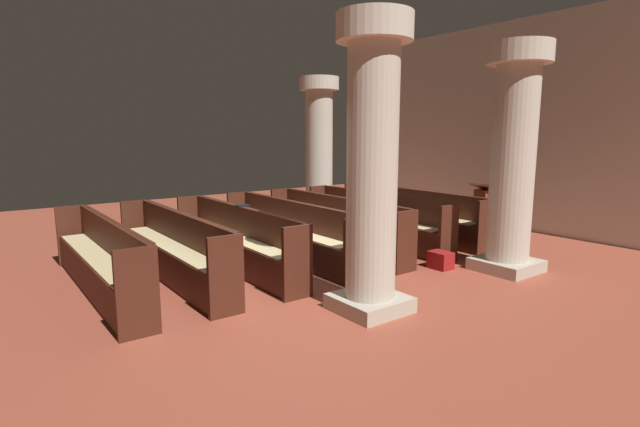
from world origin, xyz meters
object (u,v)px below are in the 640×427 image
pew_row_5 (173,245)px  hymn_book (243,206)px  pew_row_1 (374,217)px  pillar_aisle_side (513,156)px  pew_row_0 (410,212)px  pew_row_4 (235,236)px  kneeler_box_red (440,260)px  pew_row_2 (334,222)px  pew_row_6 (99,255)px  pillar_far_side (319,147)px  lectern (482,213)px  pew_row_3 (288,229)px  pillar_aisle_rear (372,163)px

pew_row_5 → hymn_book: hymn_book is taller
pew_row_1 → pillar_aisle_side: (2.62, 0.35, 1.26)m
pew_row_0 → pew_row_4: 3.96m
pew_row_5 → kneeler_box_red: bearing=61.4°
pew_row_2 → pew_row_6: same height
pillar_aisle_side → kneeler_box_red: bearing=-132.5°
pillar_far_side → hymn_book: bearing=-53.3°
lectern → kneeler_box_red: (1.17, -2.74, -0.32)m
pew_row_3 → lectern: 4.39m
pew_row_1 → kneeler_box_red: bearing=-11.4°
pew_row_3 → pillar_aisle_rear: bearing=-11.5°
pew_row_4 → pillar_aisle_side: size_ratio=1.07×
pew_row_5 → lectern: bearing=82.9°
pew_row_2 → pew_row_5: bearing=-90.0°
pew_row_0 → pew_row_6: (0.00, -5.94, 0.00)m
pew_row_4 → pew_row_6: bearing=-90.0°
kneeler_box_red → pew_row_5: bearing=-118.6°
pew_row_3 → pillar_aisle_side: bearing=41.6°
lectern → pew_row_1: bearing=-108.4°
pew_row_0 → pew_row_3: same height
pew_row_1 → pew_row_3: size_ratio=1.00×
pew_row_6 → pew_row_2: bearing=90.0°
kneeler_box_red → pew_row_0: bearing=144.6°
pew_row_0 → hymn_book: (-0.07, -3.77, 0.46)m
pew_row_4 → pillar_aisle_side: bearing=51.6°
pillar_aisle_rear → pillar_aisle_side: bearing=90.0°
pew_row_0 → pew_row_6: same height
hymn_book → kneeler_box_red: bearing=49.8°
pew_row_0 → pillar_aisle_rear: pillar_aisle_rear is taller
pew_row_1 → hymn_book: hymn_book is taller
pew_row_5 → kneeler_box_red: size_ratio=10.39×
pew_row_2 → pillar_aisle_rear: pillar_aisle_rear is taller
pew_row_1 → kneeler_box_red: (1.95, -0.39, -0.38)m
pillar_aisle_rear → hymn_book: bearing=-174.4°
pew_row_0 → pillar_far_side: 2.89m
pillar_aisle_side → hymn_book: (-2.70, -3.13, -0.80)m
pew_row_2 → hymn_book: (-0.07, -1.79, 0.46)m
pew_row_6 → kneeler_box_red: pew_row_6 is taller
pew_row_3 → pew_row_0: bearing=90.0°
pew_row_3 → pew_row_5: size_ratio=1.00×
pew_row_3 → kneeler_box_red: size_ratio=10.39×
pillar_far_side → kneeler_box_red: size_ratio=9.73×
pew_row_3 → pillar_far_side: pillar_far_side is taller
pew_row_5 → pew_row_1: bearing=90.0°
pew_row_0 → pew_row_6: 5.94m
pew_row_2 → lectern: size_ratio=3.35×
pew_row_2 → pew_row_4: 1.98m
pew_row_1 → pew_row_0: bearing=90.0°
pew_row_1 → pillar_far_side: bearing=167.3°
pew_row_2 → pew_row_4: (0.00, -1.98, 0.00)m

